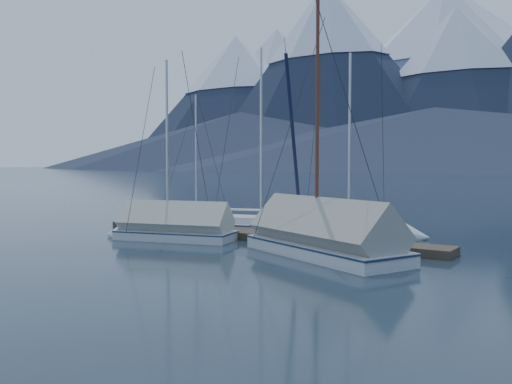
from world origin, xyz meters
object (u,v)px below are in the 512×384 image
sailboat_open_left (202,224)px  sailboat_open_right (359,234)px  person (360,221)px  sailboat_open_mid (271,230)px  sailboat_covered_far (165,230)px  sailboat_covered_near (314,240)px

sailboat_open_left → sailboat_open_right: sailboat_open_right is taller
sailboat_open_right → person: bearing=-66.3°
sailboat_open_mid → sailboat_open_left: bearing=176.9°
sailboat_open_mid → sailboat_open_right: (4.29, 1.10, -0.01)m
sailboat_covered_far → person: bearing=17.9°
sailboat_open_left → sailboat_open_right: 9.08m
sailboat_open_left → sailboat_covered_far: 5.24m
sailboat_covered_near → sailboat_open_right: bearing=94.8°
sailboat_open_left → sailboat_open_right: (9.04, 0.84, 0.03)m
sailboat_open_right → person: 3.40m
sailboat_open_mid → person: size_ratio=6.52×
sailboat_open_left → sailboat_covered_far: size_ratio=0.89×
sailboat_open_left → sailboat_open_mid: bearing=-3.1°
sailboat_covered_far → person: sailboat_covered_far is taller
sailboat_open_mid → sailboat_open_right: sailboat_open_mid is taller
sailboat_open_mid → sailboat_open_right: size_ratio=1.07×
sailboat_covered_near → person: 2.71m
sailboat_open_left → sailboat_open_right: size_ratio=0.84×
sailboat_open_right → person: (1.32, -2.99, 0.96)m
sailboat_open_left → sailboat_covered_near: bearing=-26.0°
sailboat_open_right → sailboat_covered_far: size_ratio=1.06×
sailboat_covered_far → person: 8.94m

